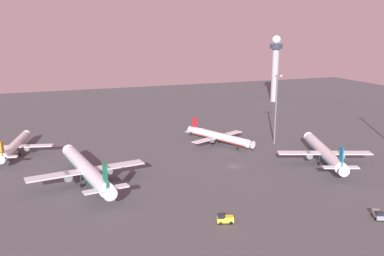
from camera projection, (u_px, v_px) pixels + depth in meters
name	position (u px, v px, depth m)	size (l,w,h in m)	color
ground_plane	(234.00, 167.00, 149.71)	(416.00, 416.00, 0.00)	#4C4C51
control_tower	(275.00, 64.00, 273.08)	(8.00, 8.00, 42.30)	#A8A8B2
airplane_far_stand	(324.00, 152.00, 152.43)	(32.52, 41.27, 10.99)	white
airplane_terminal_side	(87.00, 170.00, 132.66)	(36.90, 47.23, 12.13)	silver
airplane_near_gate	(219.00, 137.00, 176.61)	(26.47, 33.52, 9.06)	white
airplane_taxiway_distant	(15.00, 146.00, 162.58)	(28.24, 36.04, 9.33)	white
cargo_loader	(225.00, 219.00, 106.62)	(4.55, 3.16, 2.25)	yellow
maintenance_van	(378.00, 214.00, 109.04)	(3.41, 4.58, 2.25)	gray
apron_light_central	(276.00, 105.00, 174.89)	(4.80, 0.90, 28.97)	slate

